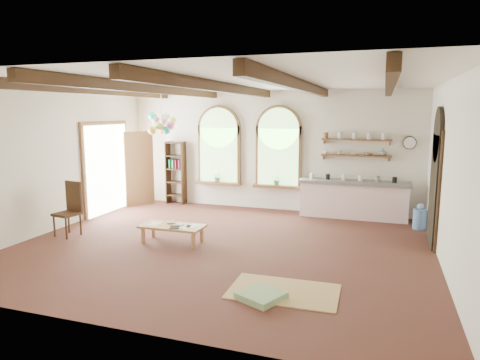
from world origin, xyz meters
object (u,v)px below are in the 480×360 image
at_px(side_chair, 68,220).
at_px(balloon_cluster, 162,124).
at_px(kitchen_counter, 353,199).
at_px(coffee_table, 172,227).

height_order(side_chair, balloon_cluster, balloon_cluster).
height_order(kitchen_counter, balloon_cluster, balloon_cluster).
xyz_separation_m(kitchen_counter, coffee_table, (-3.34, -3.34, -0.15)).
distance_m(kitchen_counter, coffee_table, 4.72).
xyz_separation_m(side_chair, balloon_cluster, (0.84, 2.69, 2.00)).
bearing_deg(balloon_cluster, coffee_table, -58.10).
bearing_deg(side_chair, balloon_cluster, 72.64).
bearing_deg(kitchen_counter, coffee_table, -134.99).
xyz_separation_m(coffee_table, balloon_cluster, (-1.52, 2.44, 2.01)).
bearing_deg(coffee_table, balloon_cluster, 121.90).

